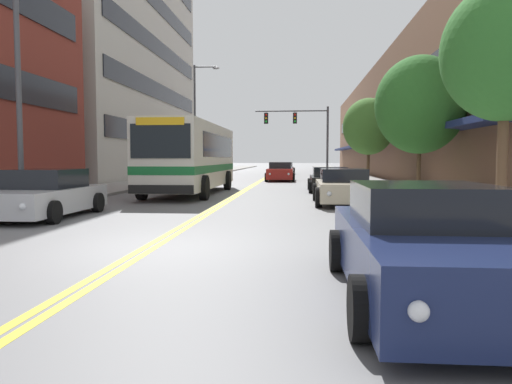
{
  "coord_description": "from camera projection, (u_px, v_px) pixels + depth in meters",
  "views": [
    {
      "loc": [
        2.78,
        -8.94,
        1.68
      ],
      "look_at": [
        0.03,
        23.32,
        -0.53
      ],
      "focal_mm": 35.0,
      "sensor_mm": 36.0,
      "label": 1
    }
  ],
  "objects": [
    {
      "name": "city_bus",
      "position": [
        192.0,
        155.0,
        23.56
      ],
      "size": [
        2.84,
        10.74,
        3.21
      ],
      "color": "silver",
      "rests_on": "ground_plane"
    },
    {
      "name": "ground_plane",
      "position": [
        268.0,
        176.0,
        46.02
      ],
      "size": [
        240.0,
        240.0,
        0.0
      ],
      "primitive_type": "plane",
      "color": "slate"
    },
    {
      "name": "street_tree_right_near",
      "position": [
        506.0,
        52.0,
        11.54
      ],
      "size": [
        2.93,
        2.93,
        5.62
      ],
      "color": "brown",
      "rests_on": "sidewalk_right"
    },
    {
      "name": "car_black_parked_right_mid",
      "position": [
        330.0,
        180.0,
        25.1
      ],
      "size": [
        2.17,
        4.58,
        1.22
      ],
      "color": "black",
      "rests_on": "ground_plane"
    },
    {
      "name": "sidewalk_left",
      "position": [
        191.0,
        175.0,
        46.63
      ],
      "size": [
        3.56,
        106.0,
        0.13
      ],
      "color": "gray",
      "rests_on": "ground_plane"
    },
    {
      "name": "car_white_parked_left_mid",
      "position": [
        211.0,
        171.0,
        40.81
      ],
      "size": [
        2.09,
        4.84,
        1.4
      ],
      "color": "white",
      "rests_on": "ground_plane"
    },
    {
      "name": "storefront_row_right",
      "position": [
        417.0,
        122.0,
        44.56
      ],
      "size": [
        9.1,
        68.0,
        9.76
      ],
      "color": "brown",
      "rests_on": "ground_plane"
    },
    {
      "name": "street_lamp_left_far",
      "position": [
        198.0,
        113.0,
        38.78
      ],
      "size": [
        2.06,
        0.28,
        8.85
      ],
      "color": "#47474C",
      "rests_on": "ground_plane"
    },
    {
      "name": "car_dark_grey_moving_second",
      "position": [
        285.0,
        168.0,
        52.62
      ],
      "size": [
        2.12,
        4.72,
        1.22
      ],
      "color": "#38383D",
      "rests_on": "ground_plane"
    },
    {
      "name": "car_silver_parked_left_far",
      "position": [
        44.0,
        195.0,
        14.16
      ],
      "size": [
        2.21,
        4.64,
        1.36
      ],
      "color": "#B7B7BC",
      "rests_on": "ground_plane"
    },
    {
      "name": "car_navy_parked_right_foreground",
      "position": [
        426.0,
        246.0,
        5.91
      ],
      "size": [
        2.07,
        4.74,
        1.37
      ],
      "color": "#19234C",
      "rests_on": "ground_plane"
    },
    {
      "name": "sidewalk_right",
      "position": [
        348.0,
        176.0,
        45.4
      ],
      "size": [
        3.56,
        106.0,
        0.13
      ],
      "color": "gray",
      "rests_on": "ground_plane"
    },
    {
      "name": "centre_line",
      "position": [
        268.0,
        176.0,
        46.02
      ],
      "size": [
        0.34,
        106.0,
        0.01
      ],
      "color": "yellow",
      "rests_on": "ground_plane"
    },
    {
      "name": "street_tree_right_mid",
      "position": [
        420.0,
        105.0,
        19.97
      ],
      "size": [
        3.57,
        3.57,
        5.64
      ],
      "color": "brown",
      "rests_on": "sidewalk_right"
    },
    {
      "name": "car_red_moving_third",
      "position": [
        280.0,
        172.0,
        36.56
      ],
      "size": [
        2.11,
        4.5,
        1.38
      ],
      "color": "maroon",
      "rests_on": "ground_plane"
    },
    {
      "name": "car_champagne_parked_right_far",
      "position": [
        344.0,
        187.0,
        18.21
      ],
      "size": [
        2.14,
        4.62,
        1.29
      ],
      "color": "beige",
      "rests_on": "ground_plane"
    },
    {
      "name": "street_lamp_left_near",
      "position": [
        26.0,
        34.0,
        14.27
      ],
      "size": [
        2.19,
        0.28,
        8.96
      ],
      "color": "#47474C",
      "rests_on": "ground_plane"
    },
    {
      "name": "office_tower_left",
      "position": [
        92.0,
        29.0,
        43.63
      ],
      "size": [
        12.08,
        27.89,
        25.94
      ],
      "color": "#BCB7AD",
      "rests_on": "ground_plane"
    },
    {
      "name": "fire_hydrant",
      "position": [
        399.0,
        194.0,
        15.67
      ],
      "size": [
        0.31,
        0.23,
        0.81
      ],
      "color": "#B7B7BC",
      "rests_on": "sidewalk_right"
    },
    {
      "name": "car_slate_blue_moving_lead",
      "position": [
        281.0,
        170.0,
        46.39
      ],
      "size": [
        2.17,
        4.59,
        1.25
      ],
      "color": "#475675",
      "rests_on": "ground_plane"
    },
    {
      "name": "traffic_signal_mast",
      "position": [
        302.0,
        127.0,
        42.06
      ],
      "size": [
        6.19,
        0.38,
        5.99
      ],
      "color": "#47474C",
      "rests_on": "ground_plane"
    },
    {
      "name": "street_tree_right_far",
      "position": [
        369.0,
        127.0,
        30.52
      ],
      "size": [
        3.15,
        3.15,
        5.21
      ],
      "color": "brown",
      "rests_on": "sidewalk_right"
    }
  ]
}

